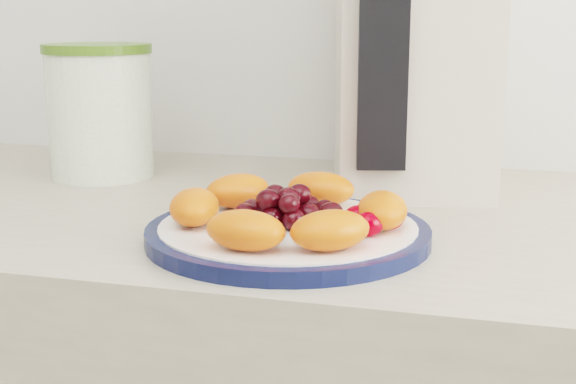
# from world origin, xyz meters

# --- Properties ---
(plate_rim) EXTENTS (0.28, 0.28, 0.01)m
(plate_rim) POSITION_xyz_m (0.08, 1.06, 0.91)
(plate_rim) COLOR #0E173E
(plate_rim) RESTS_ON counter
(plate_face) EXTENTS (0.25, 0.25, 0.02)m
(plate_face) POSITION_xyz_m (0.08, 1.06, 0.91)
(plate_face) COLOR white
(plate_face) RESTS_ON counter
(canister) EXTENTS (0.16, 0.16, 0.17)m
(canister) POSITION_xyz_m (-0.25, 1.30, 0.98)
(canister) COLOR #3C6C19
(canister) RESTS_ON counter
(canister_lid) EXTENTS (0.16, 0.16, 0.01)m
(canister_lid) POSITION_xyz_m (-0.25, 1.30, 1.07)
(canister_lid) COLOR #456921
(canister_lid) RESTS_ON canister
(appliance_body) EXTENTS (0.24, 0.29, 0.32)m
(appliance_body) POSITION_xyz_m (0.16, 1.36, 1.06)
(appliance_body) COLOR beige
(appliance_body) RESTS_ON counter
(appliance_panel) EXTENTS (0.06, 0.03, 0.24)m
(appliance_panel) POSITION_xyz_m (0.14, 1.22, 1.07)
(appliance_panel) COLOR black
(appliance_panel) RESTS_ON appliance_body
(fruit_plate) EXTENTS (0.24, 0.24, 0.04)m
(fruit_plate) POSITION_xyz_m (0.08, 1.06, 0.93)
(fruit_plate) COLOR #FF4A13
(fruit_plate) RESTS_ON plate_face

